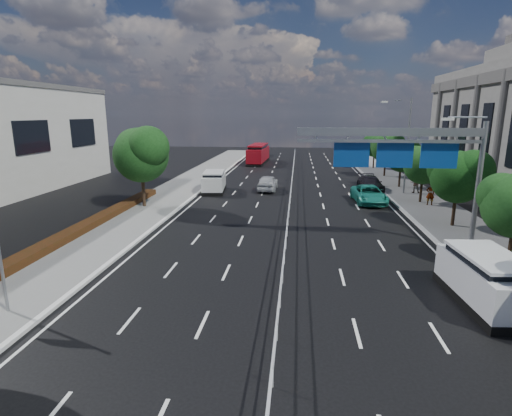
{
  "coord_description": "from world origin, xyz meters",
  "views": [
    {
      "loc": [
        0.56,
        -13.07,
        7.58
      ],
      "look_at": [
        -1.72,
        8.7,
        2.4
      ],
      "focal_mm": 28.0,
      "sensor_mm": 36.0,
      "label": 1
    }
  ],
  "objects_px": {
    "red_bus": "(258,153)",
    "parked_car_teal": "(369,194)",
    "near_car_silver": "(268,183)",
    "parked_car_dark": "(370,183)",
    "near_car_dark": "(260,151)",
    "pedestrian_a": "(430,194)",
    "silver_minivan": "(487,280)",
    "white_minivan": "(214,182)",
    "overhead_gantry": "(409,150)",
    "pedestrian_b": "(415,183)"
  },
  "relations": [
    {
      "from": "red_bus",
      "to": "parked_car_teal",
      "type": "distance_m",
      "value": 30.25
    },
    {
      "from": "near_car_silver",
      "to": "pedestrian_a",
      "type": "bearing_deg",
      "value": 159.6
    },
    {
      "from": "red_bus",
      "to": "near_car_silver",
      "type": "height_order",
      "value": "red_bus"
    },
    {
      "from": "silver_minivan",
      "to": "parked_car_teal",
      "type": "distance_m",
      "value": 19.02
    },
    {
      "from": "white_minivan",
      "to": "pedestrian_a",
      "type": "height_order",
      "value": "white_minivan"
    },
    {
      "from": "overhead_gantry",
      "to": "silver_minivan",
      "type": "height_order",
      "value": "overhead_gantry"
    },
    {
      "from": "white_minivan",
      "to": "parked_car_teal",
      "type": "height_order",
      "value": "white_minivan"
    },
    {
      "from": "red_bus",
      "to": "parked_car_teal",
      "type": "bearing_deg",
      "value": -62.99
    },
    {
      "from": "overhead_gantry",
      "to": "white_minivan",
      "type": "relative_size",
      "value": 2.1
    },
    {
      "from": "overhead_gantry",
      "to": "near_car_dark",
      "type": "height_order",
      "value": "overhead_gantry"
    },
    {
      "from": "parked_car_teal",
      "to": "parked_car_dark",
      "type": "bearing_deg",
      "value": 76.38
    },
    {
      "from": "white_minivan",
      "to": "near_car_silver",
      "type": "distance_m",
      "value": 5.41
    },
    {
      "from": "red_bus",
      "to": "near_car_silver",
      "type": "xyz_separation_m",
      "value": [
        3.2,
        -22.67,
        -0.75
      ]
    },
    {
      "from": "parked_car_teal",
      "to": "pedestrian_a",
      "type": "distance_m",
      "value": 4.93
    },
    {
      "from": "silver_minivan",
      "to": "parked_car_dark",
      "type": "height_order",
      "value": "silver_minivan"
    },
    {
      "from": "red_bus",
      "to": "parked_car_dark",
      "type": "distance_m",
      "value": 25.57
    },
    {
      "from": "silver_minivan",
      "to": "overhead_gantry",
      "type": "bearing_deg",
      "value": 98.15
    },
    {
      "from": "red_bus",
      "to": "parked_car_dark",
      "type": "xyz_separation_m",
      "value": [
        13.54,
        -21.68,
        -0.81
      ]
    },
    {
      "from": "near_car_dark",
      "to": "silver_minivan",
      "type": "height_order",
      "value": "silver_minivan"
    },
    {
      "from": "near_car_silver",
      "to": "near_car_dark",
      "type": "distance_m",
      "value": 34.3
    },
    {
      "from": "near_car_silver",
      "to": "silver_minivan",
      "type": "xyz_separation_m",
      "value": [
        10.72,
        -23.85,
        0.26
      ]
    },
    {
      "from": "white_minivan",
      "to": "parked_car_dark",
      "type": "distance_m",
      "value": 15.75
    },
    {
      "from": "overhead_gantry",
      "to": "near_car_silver",
      "type": "distance_m",
      "value": 19.6
    },
    {
      "from": "silver_minivan",
      "to": "parked_car_dark",
      "type": "distance_m",
      "value": 24.86
    },
    {
      "from": "parked_car_teal",
      "to": "near_car_silver",
      "type": "bearing_deg",
      "value": 149.16
    },
    {
      "from": "overhead_gantry",
      "to": "white_minivan",
      "type": "bearing_deg",
      "value": 133.21
    },
    {
      "from": "silver_minivan",
      "to": "pedestrian_a",
      "type": "xyz_separation_m",
      "value": [
        3.33,
        18.03,
        0.04
      ]
    },
    {
      "from": "overhead_gantry",
      "to": "silver_minivan",
      "type": "relative_size",
      "value": 1.95
    },
    {
      "from": "red_bus",
      "to": "pedestrian_b",
      "type": "bearing_deg",
      "value": -50.15
    },
    {
      "from": "near_car_dark",
      "to": "parked_car_dark",
      "type": "distance_m",
      "value": 36.04
    },
    {
      "from": "overhead_gantry",
      "to": "parked_car_teal",
      "type": "xyz_separation_m",
      "value": [
        0.06,
        11.74,
        -4.86
      ]
    },
    {
      "from": "red_bus",
      "to": "parked_car_teal",
      "type": "height_order",
      "value": "red_bus"
    },
    {
      "from": "silver_minivan",
      "to": "pedestrian_a",
      "type": "height_order",
      "value": "silver_minivan"
    },
    {
      "from": "near_car_dark",
      "to": "parked_car_dark",
      "type": "xyz_separation_m",
      "value": [
        14.32,
        -33.07,
        -0.12
      ]
    },
    {
      "from": "red_bus",
      "to": "pedestrian_a",
      "type": "relative_size",
      "value": 5.25
    },
    {
      "from": "parked_car_dark",
      "to": "pedestrian_a",
      "type": "distance_m",
      "value": 7.77
    },
    {
      "from": "silver_minivan",
      "to": "near_car_dark",
      "type": "bearing_deg",
      "value": 100.19
    },
    {
      "from": "red_bus",
      "to": "near_car_dark",
      "type": "relative_size",
      "value": 1.94
    },
    {
      "from": "near_car_dark",
      "to": "pedestrian_b",
      "type": "bearing_deg",
      "value": 125.09
    },
    {
      "from": "near_car_dark",
      "to": "parked_car_teal",
      "type": "height_order",
      "value": "near_car_dark"
    },
    {
      "from": "near_car_silver",
      "to": "silver_minivan",
      "type": "height_order",
      "value": "silver_minivan"
    },
    {
      "from": "near_car_silver",
      "to": "near_car_dark",
      "type": "xyz_separation_m",
      "value": [
        -3.98,
        34.07,
        0.07
      ]
    },
    {
      "from": "white_minivan",
      "to": "parked_car_dark",
      "type": "bearing_deg",
      "value": 2.38
    },
    {
      "from": "overhead_gantry",
      "to": "silver_minivan",
      "type": "bearing_deg",
      "value": -77.8
    },
    {
      "from": "parked_car_teal",
      "to": "pedestrian_a",
      "type": "relative_size",
      "value": 2.83
    },
    {
      "from": "silver_minivan",
      "to": "parked_car_teal",
      "type": "bearing_deg",
      "value": 90.47
    },
    {
      "from": "red_bus",
      "to": "silver_minivan",
      "type": "bearing_deg",
      "value": -70.59
    },
    {
      "from": "parked_car_dark",
      "to": "parked_car_teal",
      "type": "bearing_deg",
      "value": -103.82
    },
    {
      "from": "near_car_dark",
      "to": "silver_minivan",
      "type": "relative_size",
      "value": 0.98
    },
    {
      "from": "parked_car_dark",
      "to": "pedestrian_a",
      "type": "bearing_deg",
      "value": -64.55
    }
  ]
}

